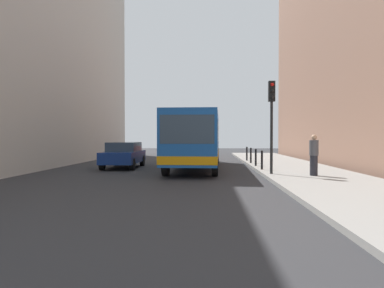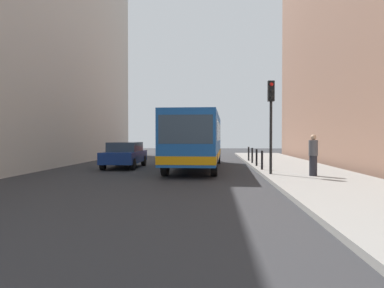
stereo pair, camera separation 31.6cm
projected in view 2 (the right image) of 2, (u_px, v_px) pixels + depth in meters
ground_plane at (192, 174)px, 17.16m from camera, size 80.00×80.00×0.00m
sidewalk at (306, 173)px, 16.82m from camera, size 4.40×40.00×0.15m
building_left at (8, 20)px, 21.69m from camera, size 7.00×32.00×17.81m
bus at (197, 138)px, 20.21m from camera, size 2.90×11.10×3.00m
car_beside_bus at (125, 154)px, 20.67m from camera, size 1.88×4.41×1.48m
car_behind_bus at (195, 148)px, 31.22m from camera, size 2.00×4.47×1.48m
traffic_light at (271, 109)px, 15.66m from camera, size 0.28×0.33×4.10m
bollard_near at (262, 160)px, 17.83m from camera, size 0.11×0.11×0.95m
bollard_mid at (257, 157)px, 20.13m from camera, size 0.11×0.11×0.95m
bollard_far at (252, 155)px, 22.43m from camera, size 0.11×0.11×0.95m
bollard_farthest at (249, 154)px, 24.74m from camera, size 0.11×0.11×0.95m
pedestrian_near_signal at (313, 155)px, 14.94m from camera, size 0.38×0.38×1.73m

